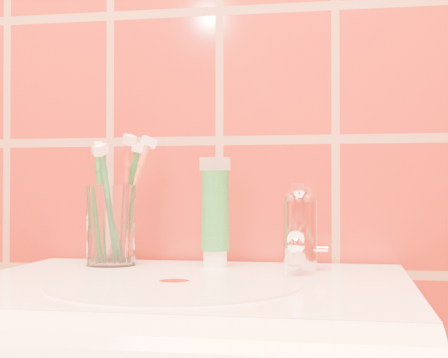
# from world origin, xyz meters

# --- Properties ---
(wall_back) EXTENTS (2.20, 0.02, 2.50)m
(wall_back) POSITION_xyz_m (0.00, 1.21, 1.25)
(wall_back) COLOR maroon
(wall_back) RESTS_ON floor
(glass_tumbler) EXTENTS (0.10, 0.10, 0.12)m
(glass_tumbler) POSITION_xyz_m (-0.15, 1.10, 0.91)
(glass_tumbler) COLOR white
(glass_tumbler) RESTS_ON pedestal_sink
(toothpaste_tube) EXTENTS (0.05, 0.04, 0.16)m
(toothpaste_tube) POSITION_xyz_m (0.01, 1.11, 0.93)
(toothpaste_tube) COLOR white
(toothpaste_tube) RESTS_ON pedestal_sink
(faucet) EXTENTS (0.05, 0.11, 0.12)m
(faucet) POSITION_xyz_m (0.14, 1.09, 0.91)
(faucet) COLOR white
(faucet) RESTS_ON pedestal_sink
(toothbrush_0) EXTENTS (0.15, 0.14, 0.21)m
(toothbrush_0) POSITION_xyz_m (-0.13, 1.13, 0.95)
(toothbrush_0) COLOR #E25928
(toothbrush_0) RESTS_ON glass_tumbler
(toothbrush_1) EXTENTS (0.08, 0.07, 0.19)m
(toothbrush_1) POSITION_xyz_m (-0.13, 1.11, 0.94)
(toothbrush_1) COLOR #1F742B
(toothbrush_1) RESTS_ON glass_tumbler
(toothbrush_2) EXTENTS (0.11, 0.13, 0.20)m
(toothbrush_2) POSITION_xyz_m (-0.17, 1.12, 0.94)
(toothbrush_2) COLOR #1C6A26
(toothbrush_2) RESTS_ON glass_tumbler
(toothbrush_3) EXTENTS (0.05, 0.13, 0.20)m
(toothbrush_3) POSITION_xyz_m (-0.14, 1.08, 0.94)
(toothbrush_3) COLOR #1F773B
(toothbrush_3) RESTS_ON glass_tumbler
(toothbrush_4) EXTENTS (0.11, 0.11, 0.21)m
(toothbrush_4) POSITION_xyz_m (-0.12, 1.09, 0.95)
(toothbrush_4) COLOR #B53026
(toothbrush_4) RESTS_ON glass_tumbler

